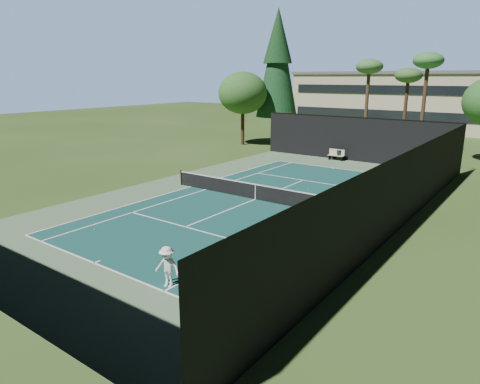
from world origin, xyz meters
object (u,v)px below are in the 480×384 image
Objects in this scene: tennis_ball_c at (308,189)px; tennis_ball_d at (219,177)px; park_bench at (336,154)px; tennis_ball_b at (237,187)px; trash_bin at (340,155)px; player at (167,267)px; tennis_ball_a at (95,229)px; tennis_net at (255,191)px.

tennis_ball_c and tennis_ball_d have the same top height.
park_bench is (-2.95, 11.28, 0.51)m from tennis_ball_c.
trash_bin reaches higher than tennis_ball_b.
tennis_ball_a is at bearing 151.84° from player.
player is 7.72m from tennis_ball_a.
tennis_net is 3.46m from tennis_ball_b.
tennis_ball_c is at bearing 86.46° from player.
tennis_ball_a is 1.06× the size of tennis_ball_d.
player is 1.66× the size of trash_bin.
player is 24.29× the size of tennis_ball_d.
tennis_ball_b is 3.33m from tennis_ball_d.
tennis_net is at bearing -33.07° from tennis_ball_b.
tennis_ball_b is 0.93× the size of tennis_ball_d.
trash_bin is (0.23, 0.23, -0.07)m from park_bench.
tennis_ball_b is 4.97m from tennis_ball_c.
tennis_ball_c reaches higher than tennis_ball_b.
tennis_ball_c is (5.01, 13.50, -0.00)m from tennis_ball_a.
park_bench reaches higher than tennis_ball_d.
tennis_net is at bearing -85.75° from trash_bin.
tennis_ball_d is 0.07× the size of trash_bin.
tennis_net is at bearing 96.72° from player.
tennis_ball_a is at bearing -95.23° from trash_bin.
tennis_ball_c is 0.04× the size of park_bench.
tennis_net is 6.77m from tennis_ball_d.
tennis_ball_b is at bearing -96.25° from park_bench.
tennis_ball_c is (-2.38, 15.61, -0.75)m from player.
player reaches higher than trash_bin.
player is at bearing -79.35° from trash_bin.
player is at bearing -81.35° from tennis_ball_c.
tennis_ball_b is 13.62m from park_bench.
tennis_ball_b is at bearing 146.93° from tennis_net.
tennis_net is 214.30× the size of tennis_ball_b.
player is at bearing -15.97° from tennis_ball_a.
trash_bin is at bearing 82.92° from tennis_ball_b.
player is 27.59m from trash_bin.
tennis_ball_a is at bearing -94.76° from park_bench.
park_bench is (2.06, 24.78, 0.51)m from tennis_ball_a.
tennis_ball_b is (-6.81, 13.36, -0.75)m from player.
tennis_ball_b is (-2.87, 1.87, -0.53)m from tennis_net.
trash_bin is (-5.10, 27.12, -0.31)m from player.
tennis_ball_c is at bearing 26.91° from tennis_ball_b.
tennis_ball_d is at bearing -110.25° from park_bench.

